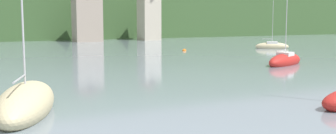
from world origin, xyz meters
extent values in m
cube|color=gray|center=(12.27, 91.80, 4.07)|extent=(4.75, 3.43, 8.14)
cube|color=#BCB29E|center=(24.53, 91.93, 3.95)|extent=(3.48, 3.69, 7.89)
ellipsoid|color=#CCBC8E|center=(-6.58, 38.89, 0.36)|extent=(4.05, 6.81, 1.61)
cylinder|color=#B7B7BC|center=(-6.58, 38.89, 3.83)|extent=(0.08, 0.08, 6.05)
cylinder|color=#ADADB2|center=(-6.93, 37.85, 1.53)|extent=(0.77, 2.10, 0.07)
ellipsoid|color=red|center=(15.59, 46.96, 0.30)|extent=(5.57, 3.44, 1.34)
cylinder|color=#B7B7BC|center=(15.59, 46.96, 3.10)|extent=(0.06, 0.06, 4.85)
cylinder|color=#ADADB2|center=(14.78, 46.64, 1.25)|extent=(1.63, 0.71, 0.06)
cube|color=silver|center=(15.59, 46.96, 0.87)|extent=(1.58, 1.49, 0.40)
ellipsoid|color=#CCBC8E|center=(28.78, 62.64, 0.26)|extent=(4.23, 3.60, 1.14)
cylinder|color=#B7B7BC|center=(28.78, 62.64, 3.49)|extent=(0.05, 0.05, 5.84)
cylinder|color=#ADADB2|center=(28.25, 63.04, 1.27)|extent=(1.09, 0.84, 0.05)
cube|color=silver|center=(28.78, 62.64, 0.75)|extent=(1.66, 1.56, 0.36)
sphere|color=orange|center=(16.16, 64.54, 0.00)|extent=(0.50, 0.50, 0.50)
camera|label=1|loc=(-9.05, 22.30, 3.67)|focal=42.55mm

